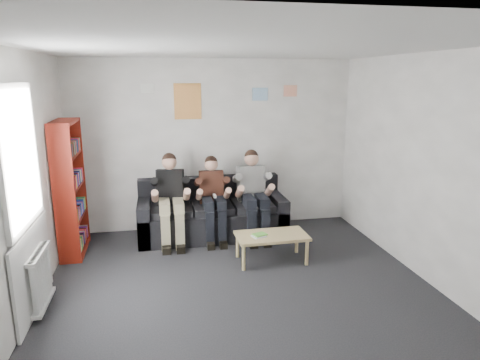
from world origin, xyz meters
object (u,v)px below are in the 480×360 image
object	(u,v)px
person_left	(171,199)
person_middle	(213,199)
bookshelf	(71,188)
person_right	(254,195)
coffee_table	(272,238)
sofa	(212,215)

from	to	relation	value
person_left	person_middle	world-z (taller)	person_left
bookshelf	person_left	bearing A→B (deg)	4.28
person_middle	person_right	bearing A→B (deg)	1.88
coffee_table	person_middle	world-z (taller)	person_middle
coffee_table	person_left	xyz separation A→B (m)	(-1.28, 0.95, 0.33)
sofa	bookshelf	size ratio (longest dim) A/B	1.20
sofa	bookshelf	world-z (taller)	bookshelf
person_left	person_right	world-z (taller)	person_right
sofa	person_right	distance (m)	0.75
coffee_table	person_left	distance (m)	1.63
person_right	person_left	bearing A→B (deg)	175.53
person_left	bookshelf	bearing A→B (deg)	-165.87
sofa	person_right	size ratio (longest dim) A/B	1.67
person_right	sofa	bearing A→B (deg)	157.57
sofa	person_left	size ratio (longest dim) A/B	1.69
person_left	person_right	bearing A→B (deg)	8.66
person_middle	person_right	world-z (taller)	person_right
coffee_table	person_left	bearing A→B (deg)	143.46
sofa	person_left	distance (m)	0.74
person_left	person_right	distance (m)	1.25
person_right	person_middle	bearing A→B (deg)	175.18
bookshelf	coffee_table	bearing A→B (deg)	-18.45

